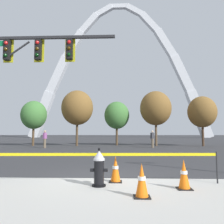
% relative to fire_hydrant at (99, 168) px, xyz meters
% --- Properties ---
extents(ground_plane, '(240.00, 240.00, 0.00)m').
position_rel_fire_hydrant_xyz_m(ground_plane, '(0.14, 1.19, -0.47)').
color(ground_plane, '#333335').
extents(fire_hydrant, '(0.46, 0.48, 0.99)m').
position_rel_fire_hydrant_xyz_m(fire_hydrant, '(0.00, 0.00, 0.00)').
color(fire_hydrant, black).
rests_on(fire_hydrant, ground).
extents(caution_tape_barrier, '(6.12, 0.29, 0.87)m').
position_rel_fire_hydrant_xyz_m(caution_tape_barrier, '(0.18, 0.33, 0.15)').
color(caution_tape_barrier, '#232326').
rests_on(caution_tape_barrier, ground).
extents(traffic_cone_by_hydrant, '(0.36, 0.36, 0.73)m').
position_rel_fire_hydrant_xyz_m(traffic_cone_by_hydrant, '(1.03, -1.00, -0.11)').
color(traffic_cone_by_hydrant, black).
rests_on(traffic_cone_by_hydrant, ground).
extents(traffic_cone_mid_sidewalk, '(0.36, 0.36, 0.73)m').
position_rel_fire_hydrant_xyz_m(traffic_cone_mid_sidewalk, '(2.14, -0.23, -0.11)').
color(traffic_cone_mid_sidewalk, black).
rests_on(traffic_cone_mid_sidewalk, ground).
extents(traffic_cone_curb_edge, '(0.36, 0.36, 0.73)m').
position_rel_fire_hydrant_xyz_m(traffic_cone_curb_edge, '(0.42, 0.53, -0.11)').
color(traffic_cone_curb_edge, black).
rests_on(traffic_cone_curb_edge, ground).
extents(traffic_signal_gantry, '(6.42, 0.44, 6.00)m').
position_rel_fire_hydrant_xyz_m(traffic_signal_gantry, '(-4.13, 3.64, 3.80)').
color(traffic_signal_gantry, '#232326').
rests_on(traffic_signal_gantry, ground).
extents(monument_arch, '(51.21, 2.57, 39.52)m').
position_rel_fire_hydrant_xyz_m(monument_arch, '(0.14, 58.62, 17.04)').
color(monument_arch, silver).
rests_on(monument_arch, ground).
extents(tree_far_left, '(2.73, 2.73, 4.78)m').
position_rel_fire_hydrant_xyz_m(tree_far_left, '(-8.74, 18.05, 2.80)').
color(tree_far_left, brown).
rests_on(tree_far_left, ground).
extents(tree_left_mid, '(3.37, 3.37, 5.89)m').
position_rel_fire_hydrant_xyz_m(tree_left_mid, '(-4.08, 18.12, 3.56)').
color(tree_left_mid, brown).
rests_on(tree_left_mid, ground).
extents(tree_center_left, '(2.76, 2.76, 4.84)m').
position_rel_fire_hydrant_xyz_m(tree_center_left, '(0.11, 19.43, 2.84)').
color(tree_center_left, brown).
rests_on(tree_center_left, ground).
extents(tree_center_right, '(3.32, 3.32, 5.81)m').
position_rel_fire_hydrant_xyz_m(tree_center_right, '(4.28, 18.42, 3.51)').
color(tree_center_right, brown).
rests_on(tree_center_right, ground).
extents(tree_right_mid, '(2.96, 2.96, 5.17)m').
position_rel_fire_hydrant_xyz_m(tree_right_mid, '(9.03, 18.11, 3.07)').
color(tree_right_mid, '#473323').
rests_on(tree_right_mid, ground).
extents(pedestrian_walking_left, '(0.31, 0.39, 1.59)m').
position_rel_fire_hydrant_xyz_m(pedestrian_walking_left, '(-6.37, 14.69, 0.35)').
color(pedestrian_walking_left, brown).
rests_on(pedestrian_walking_left, ground).
extents(pedestrian_standing_center, '(0.39, 0.37, 1.59)m').
position_rel_fire_hydrant_xyz_m(pedestrian_standing_center, '(3.49, 15.41, 0.35)').
color(pedestrian_standing_center, brown).
rests_on(pedestrian_standing_center, ground).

